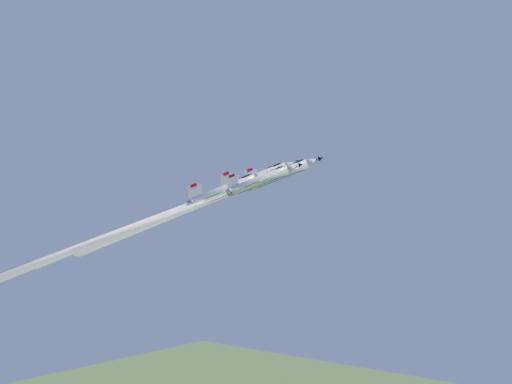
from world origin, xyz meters
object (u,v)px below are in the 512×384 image
Objects in this scene: jet_lead at (202,204)px; jet_slot at (118,232)px; jet_left at (170,212)px; jet_right at (191,207)px.

jet_slot is at bearing -75.94° from jet_lead.
jet_lead is 16.07m from jet_slot.
jet_left reaches higher than jet_lead.
jet_slot reaches higher than jet_right.
jet_lead is at bearing 178.43° from jet_right.
jet_lead is at bearing 54.46° from jet_left.
jet_slot reaches higher than jet_lead.
jet_slot is (-11.14, -10.38, -5.13)m from jet_lead.
jet_lead reaches higher than jet_right.
jet_left is at bearing 144.84° from jet_slot.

